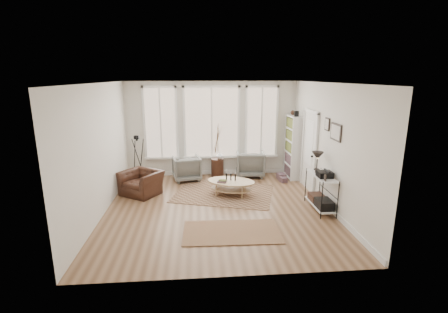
{
  "coord_description": "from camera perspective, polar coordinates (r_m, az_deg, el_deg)",
  "views": [
    {
      "loc": [
        -0.46,
        -7.18,
        3.05
      ],
      "look_at": [
        0.2,
        0.6,
        1.1
      ],
      "focal_mm": 26.0,
      "sensor_mm": 36.0,
      "label": 1
    }
  ],
  "objects": [
    {
      "name": "book_stack_far",
      "position": [
        9.74,
        10.36,
        -4.0
      ],
      "size": [
        0.23,
        0.27,
        0.15
      ],
      "primitive_type": "cube",
      "rotation": [
        0.0,
        0.0,
        0.2
      ],
      "color": "brown",
      "rests_on": "ground"
    },
    {
      "name": "wall_art",
      "position": [
        7.64,
        18.7,
        4.44
      ],
      "size": [
        0.04,
        0.88,
        0.44
      ],
      "color": "black",
      "rests_on": "ground"
    },
    {
      "name": "low_shelf",
      "position": [
        7.87,
        16.67,
        -5.42
      ],
      "size": [
        0.38,
        1.08,
        1.3
      ],
      "color": "white",
      "rests_on": "ground"
    },
    {
      "name": "door",
      "position": [
        9.07,
        14.79,
        1.28
      ],
      "size": [
        0.09,
        1.06,
        2.22
      ],
      "color": "white",
      "rests_on": "ground"
    },
    {
      "name": "bookcase",
      "position": [
        10.06,
        12.0,
        1.69
      ],
      "size": [
        0.31,
        0.85,
        2.06
      ],
      "color": "white",
      "rests_on": "ground"
    },
    {
      "name": "book_stack_near",
      "position": [
        9.94,
        10.02,
        -3.5
      ],
      "size": [
        0.25,
        0.31,
        0.19
      ],
      "primitive_type": "cube",
      "rotation": [
        0.0,
        0.0,
        0.09
      ],
      "color": "brown",
      "rests_on": "ground"
    },
    {
      "name": "bay_window",
      "position": [
        10.01,
        -2.17,
        5.73
      ],
      "size": [
        4.14,
        0.12,
        2.24
      ],
      "color": "tan",
      "rests_on": "ground"
    },
    {
      "name": "accent_chair",
      "position": [
        8.83,
        -14.3,
        -4.49
      ],
      "size": [
        1.26,
        1.23,
        0.62
      ],
      "primitive_type": "imported",
      "rotation": [
        0.0,
        0.0,
        -0.59
      ],
      "color": "#381E14",
      "rests_on": "ground"
    },
    {
      "name": "side_table",
      "position": [
        9.92,
        -1.18,
        0.72
      ],
      "size": [
        0.38,
        0.38,
        1.6
      ],
      "color": "#381E14",
      "rests_on": "ground"
    },
    {
      "name": "coffee_table",
      "position": [
        8.49,
        1.19,
        -4.84
      ],
      "size": [
        1.44,
        1.18,
        0.57
      ],
      "color": "tan",
      "rests_on": "ground"
    },
    {
      "name": "vase",
      "position": [
        9.93,
        -0.74,
        0.21
      ],
      "size": [
        0.27,
        0.27,
        0.22
      ],
      "primitive_type": "imported",
      "rotation": [
        0.0,
        0.0,
        0.35
      ],
      "color": "silver",
      "rests_on": "side_table"
    },
    {
      "name": "armchair_right",
      "position": [
        10.12,
        4.6,
        -1.22
      ],
      "size": [
        0.91,
        0.94,
        0.79
      ],
      "primitive_type": "imported",
      "rotation": [
        0.0,
        0.0,
        3.06
      ],
      "color": "slate",
      "rests_on": "ground"
    },
    {
      "name": "tripod_camera",
      "position": [
        9.71,
        -14.86,
        -0.81
      ],
      "size": [
        0.49,
        0.49,
        1.4
      ],
      "color": "black",
      "rests_on": "ground"
    },
    {
      "name": "armchair_left",
      "position": [
        9.76,
        -6.59,
        -2.05
      ],
      "size": [
        0.92,
        0.94,
        0.73
      ],
      "primitive_type": "imported",
      "rotation": [
        0.0,
        0.0,
        3.34
      ],
      "color": "slate",
      "rests_on": "ground"
    },
    {
      "name": "rug_runner",
      "position": [
        6.67,
        1.35,
        -13.07
      ],
      "size": [
        1.96,
        1.13,
        0.01
      ],
      "primitive_type": "cube",
      "rotation": [
        0.0,
        0.0,
        -0.03
      ],
      "color": "brown",
      "rests_on": "ground"
    },
    {
      "name": "room",
      "position": [
        7.4,
        -1.02,
        1.35
      ],
      "size": [
        5.5,
        5.54,
        2.9
      ],
      "color": "#896446",
      "rests_on": "ground"
    },
    {
      "name": "rug_main",
      "position": [
        8.71,
        0.02,
        -6.45
      ],
      "size": [
        2.94,
        2.52,
        0.01
      ],
      "primitive_type": "cube",
      "rotation": [
        0.0,
        0.0,
        -0.29
      ],
      "color": "brown",
      "rests_on": "ground"
    }
  ]
}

